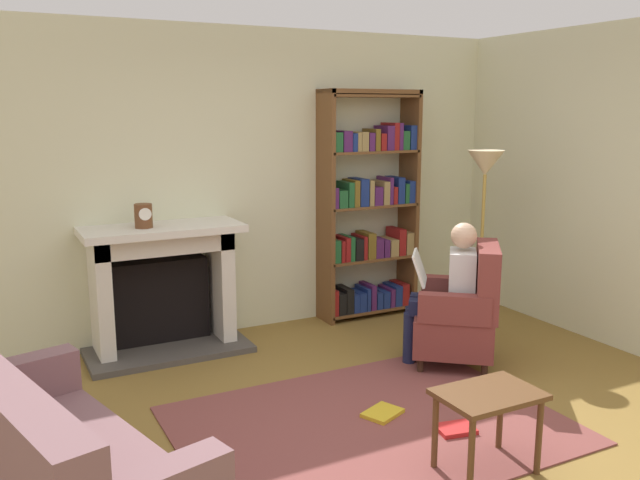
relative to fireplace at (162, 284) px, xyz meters
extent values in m
plane|color=olive|center=(0.81, -2.30, -0.57)|extent=(14.00, 14.00, 0.00)
cube|color=beige|center=(0.81, 0.25, 0.78)|extent=(5.60, 0.10, 2.70)
cube|color=beige|center=(3.46, -1.05, 0.78)|extent=(0.10, 5.20, 2.70)
cube|color=brown|center=(0.81, -2.00, -0.56)|extent=(2.40, 1.80, 0.01)
cube|color=#4C4742|center=(0.00, -0.12, -0.54)|extent=(1.32, 0.64, 0.05)
cube|color=black|center=(0.00, 0.10, -0.17)|extent=(0.80, 0.20, 0.70)
cube|color=silver|center=(-0.50, -0.02, -0.06)|extent=(0.12, 0.44, 1.01)
cube|color=silver|center=(0.50, -0.02, -0.06)|extent=(0.12, 0.44, 1.01)
cube|color=silver|center=(0.00, -0.02, 0.36)|extent=(1.12, 0.44, 0.16)
cube|color=silver|center=(0.00, -0.08, 0.47)|extent=(1.28, 0.56, 0.06)
cylinder|color=brown|center=(-0.15, -0.10, 0.60)|extent=(0.14, 0.14, 0.19)
cylinder|color=white|center=(-0.15, -0.16, 0.62)|extent=(0.10, 0.01, 0.10)
cube|color=brown|center=(1.56, 0.04, 0.52)|extent=(0.04, 0.32, 2.17)
cube|color=brown|center=(2.49, 0.04, 0.52)|extent=(0.04, 0.32, 2.17)
cube|color=brown|center=(2.02, 0.04, 1.58)|extent=(0.97, 0.32, 0.04)
cube|color=brown|center=(2.02, 0.04, -0.51)|extent=(0.93, 0.32, 0.02)
cube|color=maroon|center=(1.61, 0.03, -0.37)|extent=(0.04, 0.26, 0.25)
cube|color=black|center=(1.67, 0.03, -0.39)|extent=(0.08, 0.26, 0.21)
cube|color=black|center=(1.76, 0.03, -0.38)|extent=(0.08, 0.26, 0.24)
cube|color=navy|center=(1.83, 0.03, -0.41)|extent=(0.06, 0.26, 0.18)
cube|color=navy|center=(1.90, 0.03, -0.41)|extent=(0.07, 0.26, 0.18)
cube|color=navy|center=(1.96, 0.03, -0.39)|extent=(0.04, 0.26, 0.22)
cube|color=#4C1E59|center=(2.02, 0.03, -0.38)|extent=(0.05, 0.26, 0.24)
cube|color=navy|center=(2.09, 0.03, -0.42)|extent=(0.06, 0.26, 0.16)
cube|color=navy|center=(2.17, 0.03, -0.42)|extent=(0.07, 0.26, 0.16)
cube|color=#4C1E59|center=(2.24, 0.03, -0.41)|extent=(0.05, 0.26, 0.18)
cube|color=navy|center=(2.31, 0.03, -0.40)|extent=(0.08, 0.26, 0.20)
cube|color=maroon|center=(2.39, 0.03, -0.39)|extent=(0.08, 0.26, 0.21)
cube|color=brown|center=(2.02, 0.04, 0.00)|extent=(0.93, 0.32, 0.02)
cube|color=#1E592D|center=(1.62, 0.03, 0.12)|extent=(0.06, 0.26, 0.21)
cube|color=maroon|center=(1.68, 0.03, 0.12)|extent=(0.04, 0.26, 0.20)
cube|color=maroon|center=(1.73, 0.03, 0.13)|extent=(0.05, 0.26, 0.23)
cube|color=#1E592D|center=(1.78, 0.03, 0.13)|extent=(0.04, 0.26, 0.23)
cube|color=black|center=(1.85, 0.03, 0.12)|extent=(0.08, 0.26, 0.20)
cube|color=maroon|center=(1.92, 0.03, 0.13)|extent=(0.04, 0.26, 0.22)
cube|color=brown|center=(1.99, 0.03, 0.14)|extent=(0.09, 0.26, 0.25)
cube|color=#4C1E59|center=(2.08, 0.03, 0.11)|extent=(0.08, 0.26, 0.19)
cube|color=#4C1E59|center=(2.16, 0.03, 0.10)|extent=(0.06, 0.26, 0.17)
cube|color=#997F4C|center=(2.25, 0.03, 0.10)|extent=(0.09, 0.26, 0.16)
cube|color=maroon|center=(2.34, 0.03, 0.15)|extent=(0.08, 0.26, 0.26)
cube|color=#997F4C|center=(2.43, 0.03, 0.12)|extent=(0.09, 0.26, 0.22)
cube|color=brown|center=(2.02, 0.04, 0.52)|extent=(0.93, 0.32, 0.02)
cube|color=#4C1E59|center=(1.61, 0.03, 0.62)|extent=(0.04, 0.26, 0.19)
cube|color=#1E592D|center=(1.68, 0.03, 0.61)|extent=(0.09, 0.26, 0.16)
cube|color=#1E592D|center=(1.76, 0.03, 0.65)|extent=(0.06, 0.26, 0.23)
cube|color=brown|center=(1.82, 0.03, 0.65)|extent=(0.05, 0.26, 0.25)
cube|color=navy|center=(1.90, 0.03, 0.66)|extent=(0.09, 0.26, 0.26)
cube|color=#997F4C|center=(1.98, 0.03, 0.65)|extent=(0.05, 0.26, 0.24)
cube|color=#4C1E59|center=(2.06, 0.03, 0.62)|extent=(0.09, 0.26, 0.17)
cube|color=#997F4C|center=(2.14, 0.03, 0.64)|extent=(0.07, 0.26, 0.22)
cube|color=#4C1E59|center=(2.20, 0.03, 0.66)|extent=(0.04, 0.26, 0.26)
cube|color=maroon|center=(2.24, 0.03, 0.61)|extent=(0.04, 0.26, 0.16)
cube|color=navy|center=(2.31, 0.03, 0.66)|extent=(0.07, 0.26, 0.25)
cube|color=#1E592D|center=(2.38, 0.03, 0.62)|extent=(0.04, 0.26, 0.19)
cube|color=navy|center=(2.44, 0.03, 0.64)|extent=(0.07, 0.26, 0.21)
cube|color=brown|center=(2.02, 0.04, 1.03)|extent=(0.93, 0.32, 0.02)
cube|color=#1E592D|center=(1.63, 0.03, 1.13)|extent=(0.08, 0.26, 0.18)
cube|color=#4C1E59|center=(1.72, 0.03, 1.14)|extent=(0.09, 0.26, 0.19)
cube|color=navy|center=(1.79, 0.03, 1.13)|extent=(0.05, 0.26, 0.17)
cube|color=#997F4C|center=(1.84, 0.03, 1.13)|extent=(0.04, 0.26, 0.17)
cube|color=#997F4C|center=(1.90, 0.03, 1.13)|extent=(0.07, 0.26, 0.18)
cube|color=#4C1E59|center=(1.97, 0.03, 1.13)|extent=(0.06, 0.26, 0.17)
cube|color=brown|center=(2.04, 0.03, 1.14)|extent=(0.05, 0.26, 0.20)
cube|color=maroon|center=(2.10, 0.03, 1.12)|extent=(0.06, 0.26, 0.16)
cube|color=#4C1E59|center=(2.18, 0.03, 1.16)|extent=(0.08, 0.26, 0.23)
cube|color=maroon|center=(2.24, 0.03, 1.17)|extent=(0.05, 0.26, 0.26)
cube|color=#4C1E59|center=(2.29, 0.03, 1.17)|extent=(0.04, 0.26, 0.25)
cube|color=#1E592D|center=(2.35, 0.03, 1.13)|extent=(0.07, 0.26, 0.18)
cube|color=navy|center=(2.44, 0.03, 1.16)|extent=(0.08, 0.26, 0.23)
cube|color=brown|center=(2.02, 0.04, 1.54)|extent=(0.93, 0.32, 0.02)
cylinder|color=#331E14|center=(1.93, -1.02, -0.51)|extent=(0.05, 0.05, 0.12)
cylinder|color=#331E14|center=(1.61, -1.42, -0.51)|extent=(0.05, 0.05, 0.12)
cylinder|color=#331E14|center=(2.31, -1.32, -0.51)|extent=(0.05, 0.05, 0.12)
cylinder|color=#331E14|center=(1.99, -1.72, -0.51)|extent=(0.05, 0.05, 0.12)
cube|color=brown|center=(1.96, -1.37, -0.30)|extent=(0.87, 0.87, 0.30)
cube|color=brown|center=(2.15, -1.52, 0.13)|extent=(0.52, 0.60, 0.55)
cube|color=brown|center=(2.13, -1.16, -0.04)|extent=(0.50, 0.43, 0.22)
cube|color=brown|center=(1.79, -1.58, -0.04)|extent=(0.50, 0.43, 0.22)
cube|color=silver|center=(2.00, -1.40, 0.10)|extent=(0.36, 0.37, 0.50)
sphere|color=#D8AD8C|center=(2.00, -1.40, 0.47)|extent=(0.20, 0.20, 0.20)
cube|color=#191E3F|center=(1.89, -1.22, -0.10)|extent=(0.39, 0.34, 0.12)
cube|color=#191E3F|center=(1.79, -1.34, -0.10)|extent=(0.39, 0.34, 0.12)
cylinder|color=#191E3F|center=(1.74, -1.10, -0.36)|extent=(0.10, 0.10, 0.42)
cylinder|color=#191E3F|center=(1.64, -1.22, -0.36)|extent=(0.10, 0.10, 0.42)
cube|color=white|center=(1.74, -1.20, 0.20)|extent=(0.31, 0.35, 0.25)
cube|color=#79555A|center=(-1.28, -2.34, 0.06)|extent=(0.63, 1.69, 0.45)
cube|color=#79555A|center=(-1.22, -1.53, -0.05)|extent=(0.72, 0.33, 0.24)
cube|color=brown|center=(1.10, -2.75, -0.11)|extent=(0.56, 0.39, 0.03)
cylinder|color=brown|center=(0.86, -2.91, -0.35)|extent=(0.04, 0.04, 0.45)
cylinder|color=brown|center=(1.34, -2.91, -0.35)|extent=(0.04, 0.04, 0.45)
cylinder|color=brown|center=(0.86, -2.60, -0.35)|extent=(0.04, 0.04, 0.45)
cylinder|color=brown|center=(1.34, -2.60, -0.35)|extent=(0.04, 0.04, 0.45)
cube|color=red|center=(1.24, -2.32, -0.54)|extent=(0.26, 0.21, 0.03)
cube|color=gold|center=(0.95, -1.92, -0.54)|extent=(0.31, 0.27, 0.03)
cylinder|color=#B7933F|center=(2.65, -0.87, -0.55)|extent=(0.24, 0.24, 0.03)
cylinder|color=#B7933F|center=(2.65, -0.87, 0.16)|extent=(0.03, 0.03, 1.40)
cone|color=beige|center=(2.65, -0.87, 0.97)|extent=(0.32, 0.32, 0.22)
camera|label=1|loc=(-1.30, -5.37, 1.43)|focal=37.49mm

